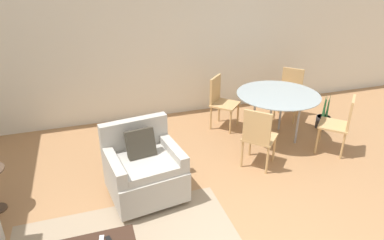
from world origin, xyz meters
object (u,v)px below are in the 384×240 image
dining_chair_far_left (220,99)px  dining_chair_far_right (290,90)px  dining_table (278,98)px  potted_plant_small (324,118)px  armchair (144,169)px  dining_chair_near_right (341,121)px  dining_chair_near_left (258,135)px

dining_chair_far_left → dining_chair_far_right: same height
dining_table → potted_plant_small: bearing=4.4°
armchair → dining_chair_far_right: bearing=26.6°
dining_table → dining_chair_near_right: (0.68, -0.68, -0.19)m
armchair → potted_plant_small: (3.30, 0.88, -0.19)m
dining_chair_near_right → dining_chair_far_left: (-1.36, 1.36, 0.00)m
dining_chair_near_right → dining_chair_far_left: size_ratio=1.00×
dining_table → dining_chair_far_left: (-0.68, 0.68, -0.19)m
armchair → dining_chair_near_left: (1.61, 0.12, 0.15)m
dining_chair_far_right → dining_chair_near_left: bearing=-135.0°
dining_chair_near_right → armchair: bearing=-177.6°
dining_chair_near_right → dining_chair_far_right: 1.36m
dining_chair_near_left → dining_chair_near_right: 1.36m
dining_chair_near_right → dining_chair_far_left: bearing=135.0°
dining_chair_near_left → dining_chair_near_right: size_ratio=1.00×
dining_table → dining_chair_far_left: bearing=135.0°
armchair → dining_table: bearing=19.4°
dining_table → dining_chair_far_right: size_ratio=1.43×
dining_chair_far_left → potted_plant_small: 1.83m
armchair → dining_chair_near_right: 2.98m
armchair → dining_chair_near_left: 1.62m
dining_chair_near_left → dining_chair_near_right: same height
dining_table → dining_chair_near_right: dining_chair_near_right is taller
potted_plant_small → dining_chair_far_left: bearing=160.4°
dining_table → dining_chair_near_right: size_ratio=1.43×
armchair → dining_chair_near_right: bearing=2.4°
dining_chair_near_left → dining_chair_far_right: size_ratio=1.00×
dining_chair_far_left → dining_chair_far_right: size_ratio=1.00×
armchair → dining_chair_far_left: 2.20m
armchair → dining_chair_far_left: bearing=42.8°
dining_chair_near_right → dining_chair_near_left: bearing=-180.0°
dining_chair_near_right → potted_plant_small: size_ratio=1.43×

